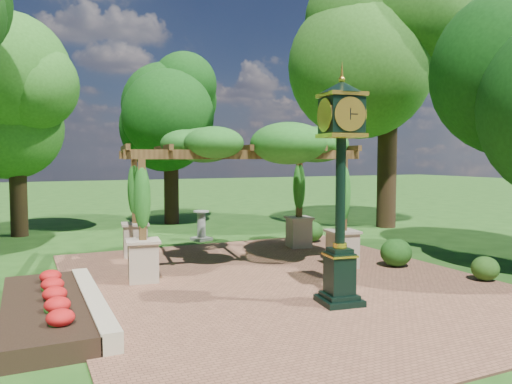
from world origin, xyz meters
name	(u,v)px	position (x,y,z in m)	size (l,w,h in m)	color
ground	(302,293)	(0.00, 0.00, 0.00)	(120.00, 120.00, 0.00)	#1E4714
brick_plaza	(281,282)	(0.00, 1.00, 0.02)	(10.00, 12.00, 0.04)	brown
border_wall	(92,303)	(-4.60, 0.50, 0.20)	(0.35, 5.00, 0.40)	#C6B793
flower_bed	(44,310)	(-5.50, 0.50, 0.18)	(1.50, 5.00, 0.36)	red
pedestal_clock	(341,171)	(0.23, -1.19, 2.86)	(1.06, 1.06, 4.79)	black
pergola	(233,152)	(-0.14, 3.78, 3.31)	(6.92, 4.89, 4.04)	tan
sundial	(201,227)	(0.30, 8.03, 0.50)	(0.79, 0.79, 1.13)	gray
shrub_front	(485,268)	(4.73, -1.08, 0.35)	(0.68, 0.68, 0.62)	#264F16
shrub_mid	(396,252)	(3.80, 1.17, 0.44)	(0.89, 0.89, 0.80)	#1C4A15
shrub_back	(311,232)	(3.79, 5.76, 0.42)	(0.84, 0.84, 0.76)	#225518
tree_west_far	(15,98)	(-5.97, 12.04, 5.46)	(4.30, 4.30, 7.95)	#302313
tree_north	(170,110)	(0.56, 13.12, 5.37)	(3.89, 3.89, 7.84)	#301C13
tree_east_far	(389,41)	(9.04, 7.91, 8.27)	(5.81, 5.81, 12.04)	#332213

